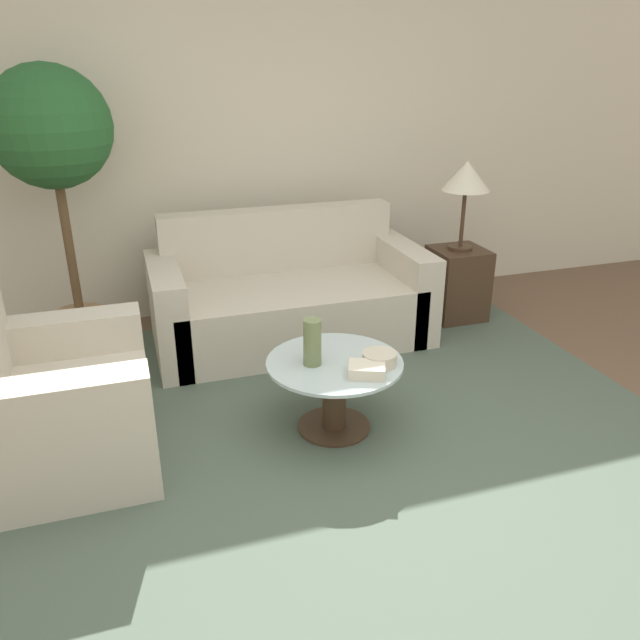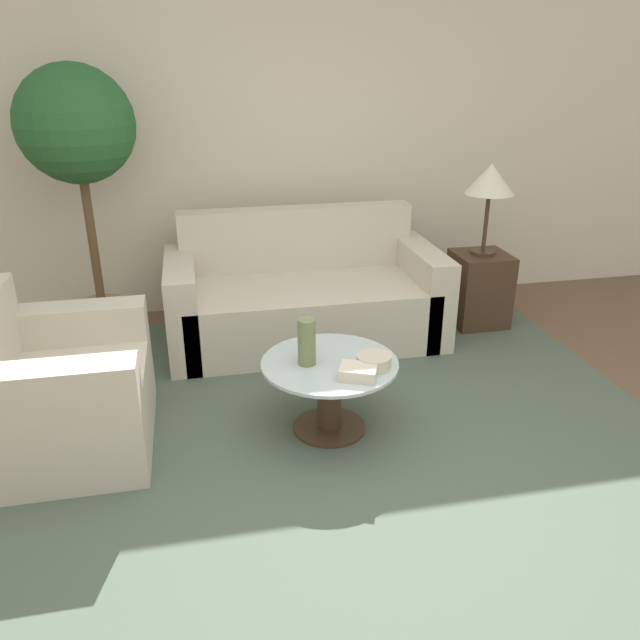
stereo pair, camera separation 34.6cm
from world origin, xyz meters
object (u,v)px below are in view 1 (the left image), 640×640
at_px(sofa_main, 288,299).
at_px(bowl, 379,359).
at_px(vase, 312,342).
at_px(book_stack, 367,370).
at_px(potted_plant, 52,144).
at_px(table_lamp, 466,179).
at_px(coffee_table, 334,385).
at_px(armchair, 50,412).

bearing_deg(sofa_main, bowl, -85.15).
distance_m(vase, book_stack, 0.32).
relative_size(sofa_main, potted_plant, 1.02).
bearing_deg(potted_plant, sofa_main, -9.03).
height_order(table_lamp, bowl, table_lamp).
distance_m(table_lamp, potted_plant, 2.80).
xyz_separation_m(table_lamp, bowl, (-1.23, -1.34, -0.64)).
bearing_deg(potted_plant, coffee_table, -48.40).
height_order(table_lamp, potted_plant, potted_plant).
height_order(vase, book_stack, vase).
distance_m(table_lamp, bowl, 1.92).
bearing_deg(coffee_table, potted_plant, 131.60).
bearing_deg(armchair, coffee_table, -95.46).
bearing_deg(armchair, book_stack, -102.44).
bearing_deg(table_lamp, potted_plant, 174.37).
bearing_deg(book_stack, sofa_main, 113.06).
bearing_deg(table_lamp, bowl, -132.54).
bearing_deg(sofa_main, coffee_table, -94.13).
relative_size(sofa_main, table_lamp, 2.91).
distance_m(sofa_main, potted_plant, 1.82).
height_order(table_lamp, vase, table_lamp).
xyz_separation_m(coffee_table, table_lamp, (1.43, 1.23, 0.82)).
bearing_deg(table_lamp, vase, -141.85).
bearing_deg(book_stack, vase, 160.22).
bearing_deg(vase, potted_plant, 128.96).
distance_m(table_lamp, book_stack, 2.06).
xyz_separation_m(coffee_table, book_stack, (0.10, -0.20, 0.18)).
bearing_deg(coffee_table, table_lamp, 40.52).
bearing_deg(coffee_table, sofa_main, 85.87).
distance_m(armchair, book_stack, 1.57).
relative_size(armchair, table_lamp, 1.44).
bearing_deg(sofa_main, vase, -99.56).
relative_size(bowl, book_stack, 0.81).
bearing_deg(bowl, potted_plant, 133.76).
height_order(sofa_main, book_stack, sofa_main).
bearing_deg(coffee_table, book_stack, -63.25).
xyz_separation_m(sofa_main, table_lamp, (1.34, -0.05, 0.79)).
bearing_deg(book_stack, bowl, 62.94).
bearing_deg(potted_plant, vase, -51.04).
relative_size(potted_plant, vase, 7.44).
bearing_deg(bowl, vase, 161.18).
bearing_deg(bowl, table_lamp, 47.46).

